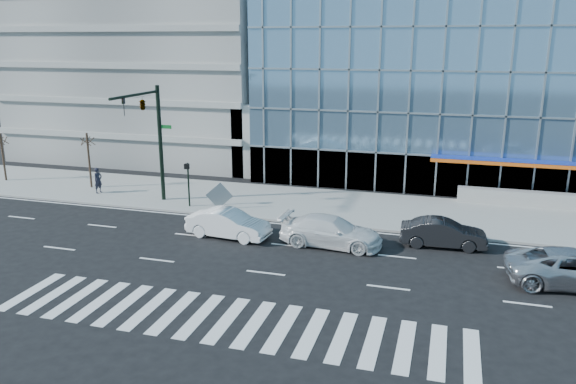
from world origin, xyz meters
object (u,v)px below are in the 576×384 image
white_sedan (228,224)px  dark_sedan (443,233)px  traffic_signal (148,117)px  street_tree_near (87,141)px  silver_suv (575,269)px  tilted_panel (219,196)px  street_tree_far (1,140)px  white_suv (331,231)px  pedestrian (98,180)px  ped_signal_post (188,178)px

white_sedan → dark_sedan: 12.15m
traffic_signal → street_tree_near: bearing=157.3°
silver_suv → tilted_panel: bearing=67.2°
silver_suv → dark_sedan: silver_suv is taller
street_tree_far → street_tree_near: bearing=0.0°
street_tree_near → white_suv: 21.58m
street_tree_near → white_sedan: size_ratio=0.86×
traffic_signal → street_tree_far: 15.53m
street_tree_near → street_tree_far: size_ratio=1.09×
street_tree_near → pedestrian: street_tree_near is taller
white_sedan → pedestrian: size_ratio=2.58×
white_suv → dark_sedan: white_suv is taller
street_tree_near → street_tree_far: 8.01m
pedestrian → tilted_panel: (10.18, -1.24, -0.04)m
silver_suv → white_suv: bearing=74.9°
tilted_panel → dark_sedan: bearing=-37.9°
white_sedan → silver_suv: bearing=-89.5°
dark_sedan → pedestrian: size_ratio=2.46×
traffic_signal → street_tree_near: (-7.00, 2.93, -2.39)m
dark_sedan → white_suv: bearing=101.8°
ped_signal_post → tilted_panel: ped_signal_post is taller
silver_suv → white_suv: size_ratio=1.07×
traffic_signal → ped_signal_post: traffic_signal is taller
street_tree_far → silver_suv: (40.26, -8.83, -2.59)m
pedestrian → traffic_signal: bearing=-94.0°
white_sedan → pedestrian: pedestrian is taller
silver_suv → tilted_panel: (-20.54, 6.33, 0.21)m
tilted_panel → pedestrian: bearing=145.8°
pedestrian → tilted_panel: pedestrian is taller
ped_signal_post → street_tree_far: size_ratio=0.78×
traffic_signal → street_tree_far: (-15.00, 2.93, -2.72)m
street_tree_far → white_sedan: 23.53m
silver_suv → traffic_signal: bearing=71.2°
ped_signal_post → street_tree_near: size_ratio=0.71×
white_suv → pedestrian: bearing=76.2°
ped_signal_post → dark_sedan: 17.03m
ped_signal_post → street_tree_far: street_tree_far is taller
tilted_panel → traffic_signal: bearing=158.0°
pedestrian → white_suv: bearing=-93.5°
traffic_signal → ped_signal_post: 4.75m
dark_sedan → pedestrian: 25.04m
ped_signal_post → tilted_panel: size_ratio=2.31×
pedestrian → ped_signal_post: bearing=-86.2°
ped_signal_post → pedestrian: size_ratio=1.58×
street_tree_near → traffic_signal: bearing=-22.7°
white_suv → pedestrian: pedestrian is taller
dark_sedan → tilted_panel: tilted_panel is taller
dark_sedan → tilted_panel: bearing=76.2°
silver_suv → street_tree_far: bearing=72.0°
ped_signal_post → silver_suv: (22.76, -6.28, -1.29)m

